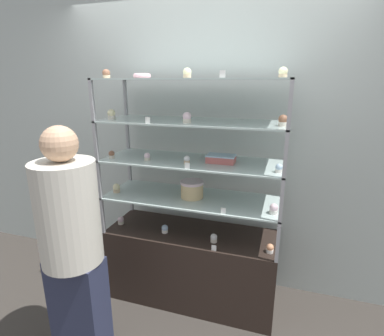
% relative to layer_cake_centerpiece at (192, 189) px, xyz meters
% --- Properties ---
extents(ground_plane, '(20.00, 20.00, 0.00)m').
position_rel_layer_cake_centerpiece_xyz_m(ground_plane, '(0.00, 0.00, -1.01)').
color(ground_plane, '#38332D').
extents(back_wall, '(8.00, 0.05, 2.60)m').
position_rel_layer_cake_centerpiece_xyz_m(back_wall, '(0.00, 0.40, 0.29)').
color(back_wall, '#A8B2AD').
rests_on(back_wall, ground_plane).
extents(display_base, '(1.41, 0.50, 0.63)m').
position_rel_layer_cake_centerpiece_xyz_m(display_base, '(0.00, 0.00, -0.69)').
color(display_base, black).
rests_on(display_base, ground_plane).
extents(display_riser_lower, '(1.41, 0.50, 0.31)m').
position_rel_layer_cake_centerpiece_xyz_m(display_riser_lower, '(0.00, 0.00, -0.09)').
color(display_riser_lower, '#99999E').
rests_on(display_riser_lower, display_base).
extents(display_riser_middle, '(1.41, 0.50, 0.31)m').
position_rel_layer_cake_centerpiece_xyz_m(display_riser_middle, '(0.00, 0.00, 0.22)').
color(display_riser_middle, '#99999E').
rests_on(display_riser_middle, display_riser_lower).
extents(display_riser_upper, '(1.41, 0.50, 0.31)m').
position_rel_layer_cake_centerpiece_xyz_m(display_riser_upper, '(0.00, 0.00, 0.53)').
color(display_riser_upper, '#99999E').
rests_on(display_riser_upper, display_riser_middle).
extents(display_riser_top, '(1.41, 0.50, 0.31)m').
position_rel_layer_cake_centerpiece_xyz_m(display_riser_top, '(0.00, 0.00, 0.83)').
color(display_riser_top, '#99999E').
rests_on(display_riser_top, display_riser_upper).
extents(layer_cake_centerpiece, '(0.19, 0.19, 0.14)m').
position_rel_layer_cake_centerpiece_xyz_m(layer_cake_centerpiece, '(0.00, 0.00, 0.00)').
color(layer_cake_centerpiece, '#DBBC84').
rests_on(layer_cake_centerpiece, display_riser_lower).
extents(sheet_cake_frosted, '(0.21, 0.13, 0.06)m').
position_rel_layer_cake_centerpiece_xyz_m(sheet_cake_frosted, '(0.23, 0.01, 0.27)').
color(sheet_cake_frosted, '#C66660').
rests_on(sheet_cake_frosted, display_riser_middle).
extents(cupcake_0, '(0.05, 0.05, 0.07)m').
position_rel_layer_cake_centerpiece_xyz_m(cupcake_0, '(-0.64, -0.05, -0.34)').
color(cupcake_0, beige).
rests_on(cupcake_0, display_base).
extents(cupcake_1, '(0.05, 0.05, 0.07)m').
position_rel_layer_cake_centerpiece_xyz_m(cupcake_1, '(-0.21, -0.08, -0.34)').
color(cupcake_1, white).
rests_on(cupcake_1, display_base).
extents(cupcake_2, '(0.05, 0.05, 0.07)m').
position_rel_layer_cake_centerpiece_xyz_m(cupcake_2, '(0.21, -0.11, -0.34)').
color(cupcake_2, beige).
rests_on(cupcake_2, display_base).
extents(cupcake_3, '(0.05, 0.05, 0.07)m').
position_rel_layer_cake_centerpiece_xyz_m(cupcake_3, '(0.64, -0.13, -0.34)').
color(cupcake_3, white).
rests_on(cupcake_3, display_base).
extents(price_tag_0, '(0.04, 0.00, 0.04)m').
position_rel_layer_cake_centerpiece_xyz_m(price_tag_0, '(0.25, -0.23, -0.36)').
color(price_tag_0, white).
rests_on(price_tag_0, display_base).
extents(cupcake_4, '(0.06, 0.06, 0.08)m').
position_rel_layer_cake_centerpiece_xyz_m(cupcake_4, '(-0.64, -0.08, -0.03)').
color(cupcake_4, '#CCB28C').
rests_on(cupcake_4, display_riser_lower).
extents(cupcake_5, '(0.06, 0.06, 0.08)m').
position_rel_layer_cake_centerpiece_xyz_m(cupcake_5, '(0.65, -0.12, -0.03)').
color(cupcake_5, white).
rests_on(cupcake_5, display_riser_lower).
extents(price_tag_1, '(0.04, 0.00, 0.04)m').
position_rel_layer_cake_centerpiece_xyz_m(price_tag_1, '(0.31, -0.23, -0.05)').
color(price_tag_1, white).
rests_on(price_tag_1, display_riser_lower).
extents(cupcake_6, '(0.05, 0.05, 0.06)m').
position_rel_layer_cake_centerpiece_xyz_m(cupcake_6, '(-0.64, -0.12, 0.27)').
color(cupcake_6, beige).
rests_on(cupcake_6, display_riser_middle).
extents(cupcake_7, '(0.05, 0.05, 0.06)m').
position_rel_layer_cake_centerpiece_xyz_m(cupcake_7, '(-0.33, -0.10, 0.27)').
color(cupcake_7, beige).
rests_on(cupcake_7, display_riser_middle).
extents(cupcake_8, '(0.05, 0.05, 0.06)m').
position_rel_layer_cake_centerpiece_xyz_m(cupcake_8, '(-0.01, -0.09, 0.27)').
color(cupcake_8, '#CCB28C').
rests_on(cupcake_8, display_riser_middle).
extents(cupcake_9, '(0.05, 0.05, 0.06)m').
position_rel_layer_cake_centerpiece_xyz_m(cupcake_9, '(0.66, -0.12, 0.27)').
color(cupcake_9, white).
rests_on(cupcake_9, display_riser_middle).
extents(price_tag_2, '(0.04, 0.00, 0.04)m').
position_rel_layer_cake_centerpiece_xyz_m(price_tag_2, '(0.04, -0.23, 0.26)').
color(price_tag_2, white).
rests_on(price_tag_2, display_riser_middle).
extents(cupcake_10, '(0.06, 0.06, 0.08)m').
position_rel_layer_cake_centerpiece_xyz_m(cupcake_10, '(-0.64, -0.08, 0.58)').
color(cupcake_10, beige).
rests_on(cupcake_10, display_riser_upper).
extents(cupcake_11, '(0.06, 0.06, 0.08)m').
position_rel_layer_cake_centerpiece_xyz_m(cupcake_11, '(-0.00, -0.11, 0.58)').
color(cupcake_11, beige).
rests_on(cupcake_11, display_riser_upper).
extents(cupcake_12, '(0.06, 0.06, 0.08)m').
position_rel_layer_cake_centerpiece_xyz_m(cupcake_12, '(0.66, -0.08, 0.58)').
color(cupcake_12, beige).
rests_on(cupcake_12, display_riser_upper).
extents(price_tag_3, '(0.04, 0.00, 0.04)m').
position_rel_layer_cake_centerpiece_xyz_m(price_tag_3, '(-0.25, -0.23, 0.57)').
color(price_tag_3, white).
rests_on(price_tag_3, display_riser_upper).
extents(cupcake_13, '(0.06, 0.06, 0.07)m').
position_rel_layer_cake_centerpiece_xyz_m(cupcake_13, '(-0.65, -0.09, 0.88)').
color(cupcake_13, '#CCB28C').
rests_on(cupcake_13, display_riser_top).
extents(cupcake_14, '(0.06, 0.06, 0.07)m').
position_rel_layer_cake_centerpiece_xyz_m(cupcake_14, '(0.00, -0.11, 0.88)').
color(cupcake_14, '#CCB28C').
rests_on(cupcake_14, display_riser_top).
extents(cupcake_15, '(0.06, 0.06, 0.07)m').
position_rel_layer_cake_centerpiece_xyz_m(cupcake_15, '(0.63, -0.05, 0.88)').
color(cupcake_15, '#CCB28C').
rests_on(cupcake_15, display_riser_top).
extents(price_tag_4, '(0.04, 0.00, 0.04)m').
position_rel_layer_cake_centerpiece_xyz_m(price_tag_4, '(0.27, -0.23, 0.87)').
color(price_tag_4, white).
rests_on(price_tag_4, display_riser_top).
extents(donut_glazed, '(0.14, 0.14, 0.04)m').
position_rel_layer_cake_centerpiece_xyz_m(donut_glazed, '(-0.43, 0.07, 0.87)').
color(donut_glazed, '#EFB2BC').
rests_on(donut_glazed, display_riser_top).
extents(customer_figure, '(0.37, 0.37, 1.60)m').
position_rel_layer_cake_centerpiece_xyz_m(customer_figure, '(-0.54, -0.79, -0.15)').
color(customer_figure, '#282D47').
rests_on(customer_figure, ground_plane).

